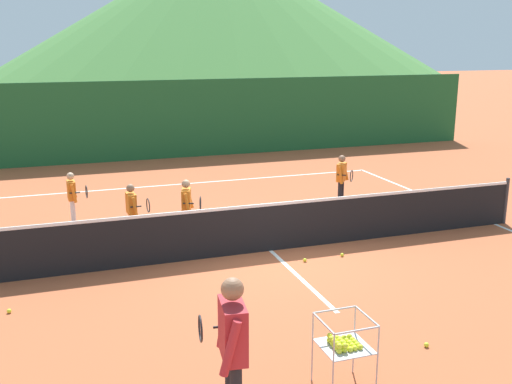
# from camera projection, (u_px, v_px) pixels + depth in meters

# --- Properties ---
(ground_plane) EXTENTS (120.00, 120.00, 0.00)m
(ground_plane) POSITION_uv_depth(u_px,v_px,m) (271.00, 251.00, 11.73)
(ground_plane) COLOR #B25633
(line_baseline_far) EXTENTS (10.79, 0.08, 0.01)m
(line_baseline_far) POSITION_uv_depth(u_px,v_px,m) (198.00, 183.00, 17.34)
(line_baseline_far) COLOR white
(line_baseline_far) RESTS_ON ground
(line_sideline_east) EXTENTS (0.08, 12.41, 0.01)m
(line_sideline_east) POSITION_uv_depth(u_px,v_px,m) (495.00, 224.00, 13.43)
(line_sideline_east) COLOR white
(line_sideline_east) RESTS_ON ground
(line_service_center) EXTENTS (0.08, 5.87, 0.01)m
(line_service_center) POSITION_uv_depth(u_px,v_px,m) (271.00, 251.00, 11.73)
(line_service_center) COLOR white
(line_service_center) RESTS_ON ground
(tennis_net) EXTENTS (11.35, 0.08, 1.05)m
(tennis_net) POSITION_uv_depth(u_px,v_px,m) (271.00, 227.00, 11.60)
(tennis_net) COLOR #333338
(tennis_net) RESTS_ON ground
(instructor) EXTENTS (0.44, 0.81, 1.72)m
(instructor) POSITION_uv_depth(u_px,v_px,m) (232.00, 341.00, 6.09)
(instructor) COLOR black
(instructor) RESTS_ON ground
(student_0) EXTENTS (0.42, 0.58, 1.21)m
(student_0) POSITION_uv_depth(u_px,v_px,m) (72.00, 194.00, 13.16)
(student_0) COLOR silver
(student_0) RESTS_ON ground
(student_1) EXTENTS (0.42, 0.58, 1.22)m
(student_1) POSITION_uv_depth(u_px,v_px,m) (132.00, 207.00, 12.07)
(student_1) COLOR navy
(student_1) RESTS_ON ground
(student_2) EXTENTS (0.41, 0.68, 1.27)m
(student_2) POSITION_uv_depth(u_px,v_px,m) (187.00, 204.00, 12.25)
(student_2) COLOR silver
(student_2) RESTS_ON ground
(student_3) EXTENTS (0.46, 0.69, 1.28)m
(student_3) POSITION_uv_depth(u_px,v_px,m) (342.00, 176.00, 14.76)
(student_3) COLOR black
(student_3) RESTS_ON ground
(ball_cart) EXTENTS (0.58, 0.58, 0.90)m
(ball_cart) POSITION_uv_depth(u_px,v_px,m) (343.00, 344.00, 6.93)
(ball_cart) COLOR #B7B7BC
(ball_cart) RESTS_ON ground
(tennis_ball_0) EXTENTS (0.07, 0.07, 0.07)m
(tennis_ball_0) POSITION_uv_depth(u_px,v_px,m) (9.00, 311.00, 9.03)
(tennis_ball_0) COLOR yellow
(tennis_ball_0) RESTS_ON ground
(tennis_ball_2) EXTENTS (0.07, 0.07, 0.07)m
(tennis_ball_2) POSITION_uv_depth(u_px,v_px,m) (342.00, 255.00, 11.41)
(tennis_ball_2) COLOR yellow
(tennis_ball_2) RESTS_ON ground
(tennis_ball_4) EXTENTS (0.07, 0.07, 0.07)m
(tennis_ball_4) POSITION_uv_depth(u_px,v_px,m) (230.00, 349.00, 7.92)
(tennis_ball_4) COLOR yellow
(tennis_ball_4) RESTS_ON ground
(tennis_ball_5) EXTENTS (0.07, 0.07, 0.07)m
(tennis_ball_5) POSITION_uv_depth(u_px,v_px,m) (305.00, 260.00, 11.13)
(tennis_ball_5) COLOR yellow
(tennis_ball_5) RESTS_ON ground
(tennis_ball_7) EXTENTS (0.07, 0.07, 0.07)m
(tennis_ball_7) POSITION_uv_depth(u_px,v_px,m) (426.00, 345.00, 8.02)
(tennis_ball_7) COLOR yellow
(tennis_ball_7) RESTS_ON ground
(windscreen_fence) EXTENTS (23.74, 0.08, 2.72)m
(windscreen_fence) POSITION_uv_depth(u_px,v_px,m) (169.00, 120.00, 20.69)
(windscreen_fence) COLOR #1E5B2D
(windscreen_fence) RESTS_ON ground
(hill_0) EXTENTS (50.24, 50.24, 14.39)m
(hill_0) POSITION_uv_depth(u_px,v_px,m) (218.00, 11.00, 64.75)
(hill_0) COLOR #427A38
(hill_0) RESTS_ON ground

